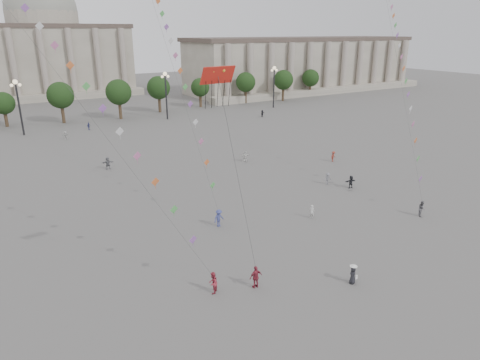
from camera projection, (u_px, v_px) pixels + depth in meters
ground at (328, 283)px, 34.72m from camera, size 360.00×360.00×0.00m
hall_east at (305, 64)px, 144.46m from camera, size 84.00×26.22×17.20m
hall_central at (47, 48)px, 133.84m from camera, size 48.30×34.30×35.50m
tree_row at (90, 96)px, 95.61m from camera, size 137.12×5.12×8.00m
lamp_post_mid_west at (18, 97)px, 81.11m from camera, size 2.00×0.90×10.65m
lamp_post_mid_east at (166, 87)px, 95.95m from camera, size 2.00×0.90×10.65m
lamp_post_far_east at (274, 79)px, 110.78m from camera, size 2.00×0.90×10.65m
person_crowd_0 at (89, 126)px, 87.58m from camera, size 0.94×0.88×1.56m
person_crowd_3 at (351, 182)px, 55.25m from camera, size 1.62×0.73×1.69m
person_crowd_4 at (65, 135)px, 80.00m from camera, size 1.45×1.09×1.53m
person_crowd_6 at (328, 179)px, 56.59m from camera, size 1.19×0.94×1.62m
person_crowd_7 at (245, 156)px, 66.39m from camera, size 1.69×0.76×1.75m
person_crowd_8 at (333, 156)px, 66.41m from camera, size 1.20×0.90×1.66m
person_crowd_9 at (262, 114)px, 100.73m from camera, size 1.54×1.12×1.61m
person_crowd_12 at (108, 163)px, 62.73m from camera, size 1.78×0.83×1.85m
person_crowd_13 at (312, 211)px, 46.37m from camera, size 0.68×0.66×1.56m
tourist_0 at (256, 277)px, 33.76m from camera, size 1.13×0.49×1.91m
kite_flyer_0 at (213, 283)px, 33.07m from camera, size 1.09×1.10×1.79m
kite_flyer_1 at (219, 218)px, 44.36m from camera, size 1.35×0.96×1.89m
kite_flyer_2 at (422, 209)px, 46.89m from camera, size 1.07×1.08×1.76m
hat_person at (353, 274)px, 34.37m from camera, size 0.89×0.81×1.69m
dragon_kite at (218, 89)px, 25.12m from camera, size 3.24×1.36×16.17m
kite_train_east at (391, 11)px, 63.60m from camera, size 29.38×37.57×61.26m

